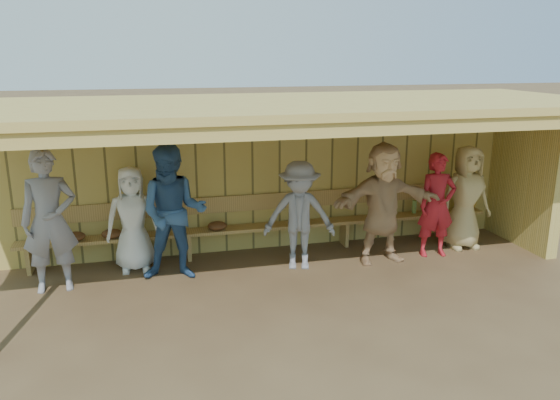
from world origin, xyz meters
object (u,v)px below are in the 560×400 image
object	(u,v)px
player_a	(50,221)
player_h	(466,197)
player_e	(299,216)
player_f	(383,203)
player_c	(174,213)
player_b	(133,219)
player_g	(437,205)
bench	(268,219)

from	to	relation	value
player_a	player_h	distance (m)	6.30
player_e	player_f	world-z (taller)	player_f
player_a	player_c	world-z (taller)	player_a
player_h	player_a	bearing A→B (deg)	-178.16
player_b	player_g	distance (m)	4.63
player_c	player_f	bearing A→B (deg)	8.23
player_a	bench	bearing A→B (deg)	9.18
player_e	player_a	bearing A→B (deg)	-166.34
player_a	player_e	distance (m)	3.43
player_h	player_g	bearing A→B (deg)	-161.08
player_f	player_h	xyz separation A→B (m)	(1.57, 0.24, -0.08)
player_c	player_e	size ratio (longest dim) A/B	1.19
player_c	player_h	size ratio (longest dim) A/B	1.13
player_a	bench	size ratio (longest dim) A/B	0.26
player_a	player_e	xyz separation A→B (m)	(3.42, -0.06, -0.16)
player_h	player_e	bearing A→B (deg)	-175.55
player_b	player_h	size ratio (longest dim) A/B	0.92
player_b	bench	xyz separation A→B (m)	(2.10, 0.31, -0.25)
player_f	player_g	bearing A→B (deg)	-0.51
player_h	bench	distance (m)	3.23
player_b	player_e	bearing A→B (deg)	-11.88
player_c	player_h	bearing A→B (deg)	11.81
player_a	player_h	size ratio (longest dim) A/B	1.14
player_a	player_b	distance (m)	1.16
player_f	player_a	bearing A→B (deg)	176.58
player_a	player_f	xyz separation A→B (m)	(4.72, -0.11, -0.04)
player_b	player_c	bearing A→B (deg)	-38.67
player_a	player_c	bearing A→B (deg)	-4.48
player_c	player_g	size ratio (longest dim) A/B	1.17
player_a	player_c	distance (m)	1.62
bench	player_c	bearing A→B (deg)	-153.39
player_a	player_f	world-z (taller)	player_a
player_f	bench	bearing A→B (deg)	148.84
player_g	bench	distance (m)	2.66
player_e	bench	size ratio (longest dim) A/B	0.21
player_b	player_e	distance (m)	2.43
player_f	player_g	size ratio (longest dim) A/B	1.13
player_e	player_g	size ratio (longest dim) A/B	0.99
player_f	player_g	distance (m)	0.93
player_e	player_g	world-z (taller)	player_g
player_c	player_g	xyz separation A→B (m)	(4.04, -0.08, -0.14)
player_g	player_e	bearing A→B (deg)	-174.73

